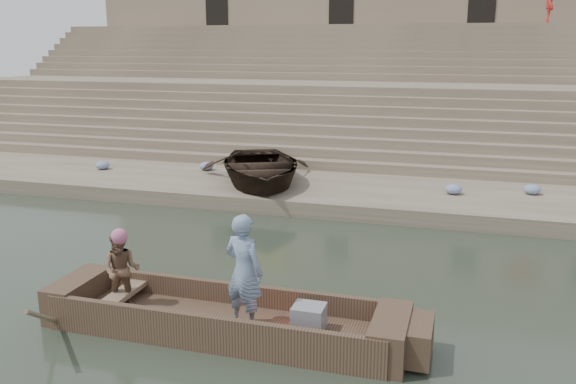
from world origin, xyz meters
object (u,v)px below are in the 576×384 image
at_px(main_rowboat, 223,326).
at_px(beached_rowboat, 259,167).
at_px(television, 308,318).
at_px(rowing_man, 122,270).
at_px(pedestrian, 551,2).
at_px(standing_man, 244,271).

bearing_deg(main_rowboat, beached_rowboat, 105.40).
relative_size(main_rowboat, television, 10.87).
height_order(main_rowboat, rowing_man, rowing_man).
distance_m(main_rowboat, rowing_man, 1.84).
height_order(rowing_man, television, rowing_man).
xyz_separation_m(beached_rowboat, pedestrian, (8.84, 14.20, 5.24)).
distance_m(standing_man, rowing_man, 2.12).
bearing_deg(standing_man, rowing_man, 13.66).
xyz_separation_m(main_rowboat, rowing_man, (-1.69, -0.03, 0.73)).
height_order(main_rowboat, television, television).
distance_m(main_rowboat, pedestrian, 24.12).
distance_m(television, pedestrian, 23.71).
bearing_deg(standing_man, television, -156.31).
relative_size(rowing_man, television, 2.69).
bearing_deg(pedestrian, rowing_man, 166.54).
bearing_deg(beached_rowboat, television, -89.75).
distance_m(television, beached_rowboat, 8.99).
bearing_deg(standing_man, pedestrian, -89.03).
bearing_deg(main_rowboat, rowing_man, -179.09).
xyz_separation_m(television, beached_rowboat, (-3.62, 8.22, 0.46)).
bearing_deg(television, standing_man, -172.57).
distance_m(main_rowboat, television, 1.39).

